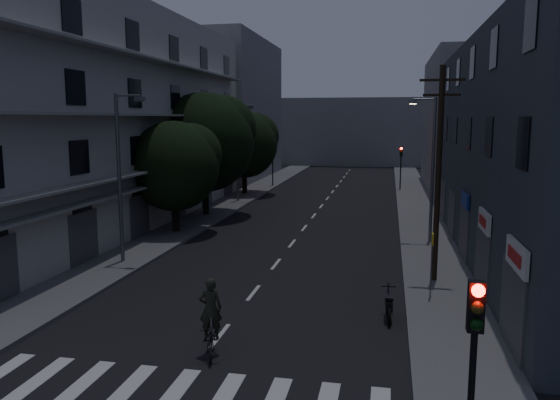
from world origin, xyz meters
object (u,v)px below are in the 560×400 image
(bus_stop_sign, at_px, (432,253))
(motorcycle, at_px, (389,307))
(traffic_signal_near, at_px, (474,346))
(utility_pole, at_px, (438,170))
(cyclist, at_px, (211,329))

(bus_stop_sign, height_order, motorcycle, bus_stop_sign)
(traffic_signal_near, xyz_separation_m, utility_pole, (0.51, 14.08, 1.77))
(utility_pole, relative_size, cyclist, 3.80)
(traffic_signal_near, bearing_deg, bus_stop_sign, 89.09)
(motorcycle, bearing_deg, traffic_signal_near, -83.88)
(bus_stop_sign, bearing_deg, utility_pole, 82.50)
(traffic_signal_near, xyz_separation_m, cyclist, (-6.59, 5.34, -2.30))
(motorcycle, relative_size, cyclist, 0.77)
(bus_stop_sign, distance_m, cyclist, 9.31)
(traffic_signal_near, bearing_deg, utility_pole, 87.94)
(traffic_signal_near, xyz_separation_m, bus_stop_sign, (0.18, 11.63, -1.21))
(traffic_signal_near, relative_size, bus_stop_sign, 1.62)
(utility_pole, bearing_deg, traffic_signal_near, -92.06)
(traffic_signal_near, distance_m, utility_pole, 14.20)
(utility_pole, relative_size, bus_stop_sign, 3.56)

